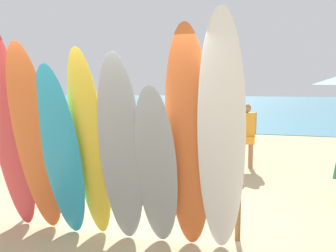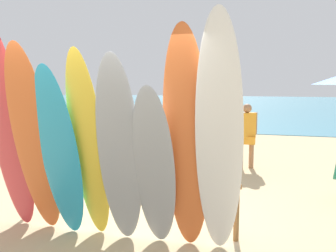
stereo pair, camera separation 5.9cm
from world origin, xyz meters
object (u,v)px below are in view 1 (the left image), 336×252
(surfboard_red_0, at_px, (10,131))
(surfboard_teal_2, at_px, (61,154))
(surfboard_orange_6, at_px, (188,142))
(surfboard_white_7, at_px, (221,138))
(surfboard_orange_1, at_px, (35,142))
(surfboard_yellow_3, at_px, (90,147))
(beachgoer_near_rack, at_px, (184,111))
(beachgoer_strolling, at_px, (246,131))
(surfboard_grey_4, at_px, (121,152))
(surfboard_rack, at_px, (124,187))
(surfboard_grey_5, at_px, (156,168))

(surfboard_red_0, relative_size, surfboard_teal_2, 1.22)
(surfboard_teal_2, relative_size, surfboard_orange_6, 0.85)
(surfboard_white_7, bearing_deg, surfboard_orange_1, 177.94)
(surfboard_yellow_3, relative_size, beachgoer_near_rack, 1.43)
(surfboard_yellow_3, bearing_deg, surfboard_orange_6, 3.65)
(surfboard_yellow_3, distance_m, beachgoer_strolling, 4.83)
(surfboard_teal_2, bearing_deg, surfboard_orange_6, 8.15)
(surfboard_grey_4, relative_size, surfboard_orange_6, 0.89)
(surfboard_rack, height_order, surfboard_orange_6, surfboard_orange_6)
(surfboard_teal_2, height_order, surfboard_yellow_3, surfboard_yellow_3)
(surfboard_orange_1, height_order, surfboard_white_7, surfboard_white_7)
(beachgoer_strolling, bearing_deg, surfboard_grey_5, -141.37)
(surfboard_orange_1, relative_size, surfboard_orange_6, 0.96)
(surfboard_grey_4, bearing_deg, surfboard_orange_1, 178.74)
(surfboard_rack, height_order, beachgoer_strolling, beachgoer_strolling)
(surfboard_red_0, distance_m, beachgoer_near_rack, 8.83)
(surfboard_rack, xyz_separation_m, surfboard_orange_6, (1.00, -0.46, 0.74))
(surfboard_grey_5, distance_m, beachgoer_near_rack, 8.97)
(surfboard_teal_2, relative_size, surfboard_grey_5, 1.12)
(surfboard_teal_2, xyz_separation_m, surfboard_yellow_3, (0.38, 0.05, 0.09))
(surfboard_grey_4, xyz_separation_m, surfboard_grey_5, (0.43, 0.04, -0.18))
(beachgoer_strolling, bearing_deg, surfboard_orange_6, -136.69)
(surfboard_white_7, bearing_deg, surfboard_grey_4, 177.13)
(surfboard_rack, xyz_separation_m, surfboard_red_0, (-1.39, -0.51, 0.78))
(surfboard_grey_4, relative_size, beachgoer_near_rack, 1.39)
(surfboard_yellow_3, xyz_separation_m, beachgoer_strolling, (1.59, 4.55, -0.33))
(surfboard_yellow_3, xyz_separation_m, surfboard_grey_5, (0.84, 0.02, -0.21))
(surfboard_yellow_3, bearing_deg, surfboard_rack, 67.43)
(surfboard_teal_2, bearing_deg, surfboard_white_7, 5.56)
(beachgoer_strolling, bearing_deg, surfboard_orange_1, -158.82)
(beachgoer_near_rack, bearing_deg, surfboard_grey_4, 20.51)
(surfboard_teal_2, height_order, surfboard_grey_4, surfboard_grey_4)
(surfboard_orange_6, relative_size, beachgoer_strolling, 1.77)
(surfboard_rack, distance_m, surfboard_grey_5, 0.89)
(surfboard_white_7, distance_m, beachgoer_near_rack, 9.19)
(surfboard_red_0, xyz_separation_m, surfboard_yellow_3, (1.16, -0.01, -0.16))
(surfboard_red_0, height_order, surfboard_orange_1, surfboard_red_0)
(surfboard_orange_1, height_order, surfboard_yellow_3, surfboard_orange_1)
(surfboard_rack, height_order, surfboard_white_7, surfboard_white_7)
(surfboard_rack, distance_m, surfboard_white_7, 1.68)
(beachgoer_near_rack, bearing_deg, surfboard_orange_6, 25.64)
(surfboard_orange_6, distance_m, surfboard_white_7, 0.40)
(surfboard_orange_1, xyz_separation_m, surfboard_yellow_3, (0.74, 0.05, -0.04))
(surfboard_grey_4, distance_m, surfboard_white_7, 1.21)
(surfboard_orange_1, bearing_deg, surfboard_white_7, -1.56)
(surfboard_rack, relative_size, beachgoer_strolling, 2.12)
(beachgoer_near_rack, bearing_deg, surfboard_yellow_3, 17.86)
(surfboard_yellow_3, distance_m, beachgoer_near_rack, 8.87)
(surfboard_yellow_3, height_order, surfboard_white_7, surfboard_white_7)
(surfboard_red_0, bearing_deg, surfboard_orange_6, 2.07)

